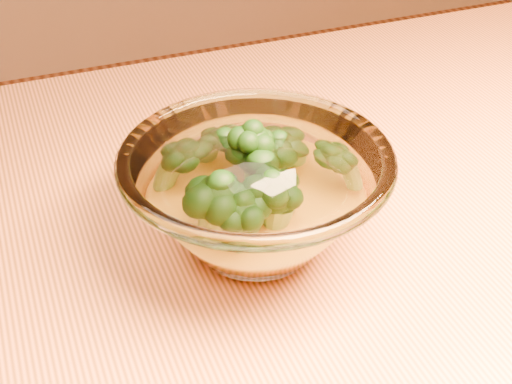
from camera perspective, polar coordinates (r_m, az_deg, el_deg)
table at (r=0.72m, az=5.74°, el=-8.93°), size 1.20×0.80×0.75m
glass_bowl at (r=0.60m, az=-0.00°, el=-0.38°), size 0.23×0.23×0.10m
cheese_sauce at (r=0.61m, az=-0.00°, el=-2.00°), size 0.13×0.13×0.04m
broccoli_heap at (r=0.59m, az=-0.51°, el=1.14°), size 0.16×0.13×0.08m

